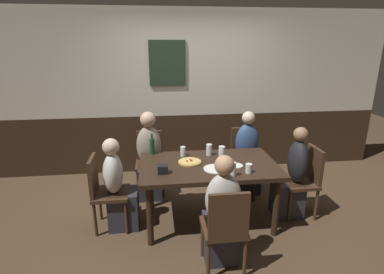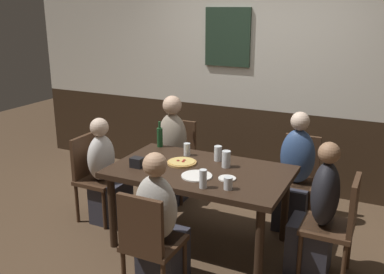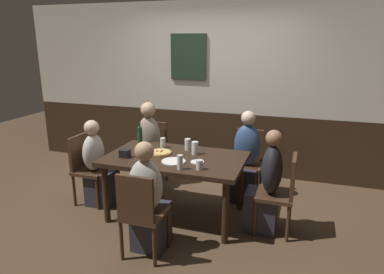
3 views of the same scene
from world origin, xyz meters
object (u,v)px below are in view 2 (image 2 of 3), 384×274
(beer_bottle_green, at_px, (160,137))
(condiment_caddy, at_px, (137,162))
(dining_table, at_px, (200,178))
(person_mid_near, at_px, (160,232))
(chair_right_far, at_px, (299,174))
(tumbler_short, at_px, (228,184))
(beer_glass_half, at_px, (218,154))
(chair_head_east, at_px, (338,222))
(pizza, at_px, (182,162))
(person_right_far, at_px, (295,180))
(pint_glass_amber, at_px, (226,160))
(plate_white_small, at_px, (227,178))
(person_left_far, at_px, (171,157))
(person_head_east, at_px, (317,220))
(chair_mid_near, at_px, (149,240))
(plate_white_large, at_px, (197,176))
(chair_left_far, at_px, (178,154))
(pint_glass_stout, at_px, (203,180))
(person_head_west, at_px, (107,179))
(tumbler_water, at_px, (187,150))
(chair_head_west, at_px, (93,173))

(beer_bottle_green, bearing_deg, condiment_caddy, -79.55)
(dining_table, relative_size, person_mid_near, 1.39)
(chair_right_far, height_order, tumbler_short, chair_right_far)
(chair_right_far, bearing_deg, beer_glass_half, -136.53)
(chair_head_east, xyz_separation_m, person_mid_near, (-1.21, -0.73, -0.02))
(person_mid_near, relative_size, pizza, 4.16)
(dining_table, xyz_separation_m, person_right_far, (0.70, 0.73, -0.17))
(pint_glass_amber, bearing_deg, plate_white_small, -66.62)
(beer_bottle_green, bearing_deg, person_left_far, 98.53)
(pint_glass_amber, bearing_deg, person_mid_near, -101.98)
(person_head_east, distance_m, pizza, 1.29)
(person_head_east, bearing_deg, chair_mid_near, -139.51)
(person_mid_near, bearing_deg, pizza, 105.16)
(person_right_far, xyz_separation_m, pizza, (-0.91, -0.67, 0.26))
(tumbler_short, bearing_deg, person_mid_near, -131.90)
(person_right_far, xyz_separation_m, plate_white_large, (-0.65, -0.90, 0.25))
(chair_left_far, height_order, person_mid_near, person_mid_near)
(chair_mid_near, distance_m, beer_bottle_green, 1.50)
(person_left_far, bearing_deg, pint_glass_stout, -50.86)
(pint_glass_amber, height_order, plate_white_large, pint_glass_amber)
(plate_white_small, bearing_deg, person_head_west, 175.45)
(chair_left_far, relative_size, chair_mid_near, 1.00)
(dining_table, relative_size, tumbler_water, 12.81)
(person_right_far, xyz_separation_m, person_mid_near, (-0.70, -1.46, -0.02))
(beer_bottle_green, distance_m, condiment_caddy, 0.62)
(dining_table, distance_m, person_head_west, 1.06)
(chair_mid_near, bearing_deg, chair_head_west, 143.54)
(chair_head_west, height_order, person_head_east, person_head_east)
(person_mid_near, relative_size, pint_glass_amber, 7.42)
(tumbler_short, bearing_deg, chair_mid_near, -123.04)
(dining_table, bearing_deg, chair_left_far, 128.00)
(tumbler_short, bearing_deg, chair_head_west, 169.33)
(dining_table, relative_size, person_head_east, 1.38)
(beer_glass_half, relative_size, plate_white_large, 0.54)
(chair_left_far, height_order, person_right_far, person_right_far)
(pizza, bearing_deg, chair_left_far, 120.18)
(beer_bottle_green, relative_size, plate_white_large, 1.01)
(pizza, height_order, pint_glass_stout, pint_glass_stout)
(condiment_caddy, bearing_deg, chair_head_west, 163.65)
(chair_mid_near, relative_size, condiment_caddy, 8.00)
(tumbler_short, bearing_deg, person_left_far, 136.35)
(chair_right_far, height_order, chair_mid_near, same)
(chair_mid_near, bearing_deg, person_head_east, 40.49)
(chair_mid_near, xyz_separation_m, person_left_far, (-0.70, 1.63, 0.02))
(chair_mid_near, bearing_deg, dining_table, 90.00)
(chair_left_far, height_order, person_head_west, person_head_west)
(plate_white_large, relative_size, plate_white_small, 1.78)
(person_head_west, distance_m, plate_white_large, 1.14)
(chair_head_east, relative_size, plate_white_large, 3.30)
(pint_glass_stout, bearing_deg, plate_white_small, 67.27)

